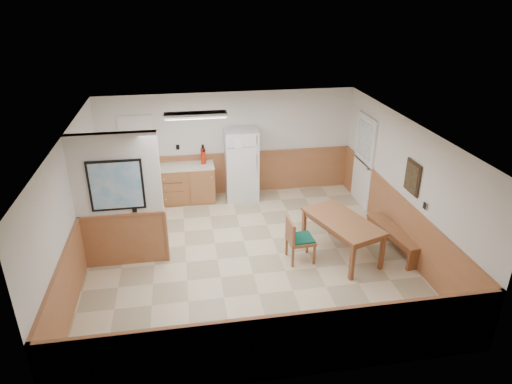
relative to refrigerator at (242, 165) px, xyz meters
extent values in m
plane|color=beige|center=(-0.25, -2.63, -0.85)|extent=(6.00, 6.00, 0.00)
cube|color=silver|center=(-0.25, -2.63, 1.65)|extent=(6.00, 6.00, 0.02)
cube|color=silver|center=(-0.25, 0.37, 0.40)|extent=(6.00, 0.02, 2.50)
cube|color=silver|center=(2.75, -2.63, 0.40)|extent=(0.02, 6.00, 2.50)
cube|color=silver|center=(-3.25, -2.63, 0.40)|extent=(0.02, 6.00, 2.50)
cube|color=#9F5F3F|center=(-0.25, 0.35, -0.35)|extent=(6.00, 0.04, 1.00)
cube|color=#9F5F3F|center=(2.73, -2.63, -0.35)|extent=(0.04, 6.00, 1.00)
cube|color=#9F5F3F|center=(-3.23, -2.63, -0.35)|extent=(0.04, 6.00, 1.00)
cube|color=silver|center=(-2.50, -2.43, 0.90)|extent=(1.50, 0.15, 1.50)
cube|color=#9F5F3F|center=(-2.50, -2.43, -0.35)|extent=(1.50, 0.17, 1.00)
cube|color=black|center=(-2.50, -2.52, 0.75)|extent=(0.92, 0.03, 0.92)
cube|color=silver|center=(-2.50, -2.54, 0.75)|extent=(0.84, 0.01, 0.84)
cube|color=brown|center=(-1.35, 0.05, -0.42)|extent=(1.40, 0.60, 0.86)
cube|color=brown|center=(-2.82, 0.05, -0.42)|extent=(0.06, 0.60, 0.86)
cube|color=brown|center=(-2.08, 0.05, -0.42)|extent=(0.06, 0.60, 0.86)
cube|color=beige|center=(-1.75, 0.05, 0.03)|extent=(2.20, 0.60, 0.04)
cube|color=beige|center=(-1.75, 0.35, 0.10)|extent=(2.20, 0.02, 0.10)
cube|color=white|center=(2.72, -0.73, 0.17)|extent=(0.05, 1.02, 2.15)
cube|color=white|center=(2.71, -0.73, 0.17)|extent=(0.04, 0.90, 2.05)
cube|color=silver|center=(2.68, -0.73, 0.70)|extent=(0.02, 0.76, 0.80)
cube|color=white|center=(-2.35, 0.35, 0.70)|extent=(0.80, 0.03, 1.00)
cube|color=white|center=(-2.35, 0.34, 0.70)|extent=(0.70, 0.01, 0.90)
cube|color=#312113|center=(2.72, -2.93, 0.70)|extent=(0.03, 0.50, 0.60)
cube|color=black|center=(2.70, -2.93, 0.70)|extent=(0.01, 0.42, 0.52)
cube|color=white|center=(-1.05, -1.33, 1.60)|extent=(1.20, 0.30, 0.08)
cube|color=white|center=(-1.05, -1.33, 1.55)|extent=(1.15, 0.25, 0.01)
cube|color=silver|center=(0.00, 0.00, 0.00)|extent=(0.78, 0.73, 1.71)
cube|color=silver|center=(0.30, -0.36, 0.70)|extent=(0.03, 0.02, 0.22)
cube|color=silver|center=(0.30, -0.36, 0.17)|extent=(0.03, 0.02, 0.40)
cube|color=#936036|center=(1.49, -2.85, -0.13)|extent=(1.28, 1.77, 0.05)
cube|color=#936036|center=(1.49, -2.85, -0.20)|extent=(1.15, 1.65, 0.10)
cube|color=#936036|center=(1.41, -3.66, -0.50)|extent=(0.09, 0.09, 0.70)
cube|color=#936036|center=(0.93, -2.26, -0.50)|extent=(0.09, 0.09, 0.70)
cube|color=#936036|center=(2.05, -3.44, -0.50)|extent=(0.09, 0.09, 0.70)
cube|color=#936036|center=(1.57, -2.04, -0.50)|extent=(0.09, 0.09, 0.70)
cube|color=#936036|center=(2.55, -2.86, -0.43)|extent=(0.55, 1.52, 0.05)
cube|color=#936036|center=(2.55, -3.56, -0.65)|extent=(0.31, 0.11, 0.40)
cube|color=#936036|center=(2.55, -2.17, -0.65)|extent=(0.31, 0.11, 0.40)
cube|color=#936036|center=(0.69, -2.89, -0.43)|extent=(0.49, 0.49, 0.06)
cube|color=#0E4738|center=(0.69, -2.89, -0.39)|extent=(0.45, 0.45, 0.03)
cube|color=#936036|center=(0.49, -2.90, -0.20)|extent=(0.07, 0.47, 0.40)
cube|color=#0E4738|center=(0.28, -2.91, -0.20)|extent=(0.04, 0.41, 0.34)
cube|color=#936036|center=(0.50, -3.11, -0.66)|extent=(0.04, 0.04, 0.39)
cube|color=#936036|center=(0.48, -2.69, -0.66)|extent=(0.04, 0.04, 0.39)
cube|color=#936036|center=(0.91, -3.09, -0.66)|extent=(0.04, 0.04, 0.39)
cube|color=#936036|center=(0.89, -2.67, -0.66)|extent=(0.04, 0.04, 0.39)
cylinder|color=red|center=(-0.88, 0.09, 0.23)|extent=(0.15, 0.15, 0.38)
cylinder|color=black|center=(-0.88, 0.09, 0.46)|extent=(0.06, 0.06, 0.08)
cylinder|color=#188426|center=(-2.37, 0.10, 0.15)|extent=(0.07, 0.07, 0.20)
camera|label=1|loc=(-1.34, -9.93, 3.88)|focal=32.00mm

